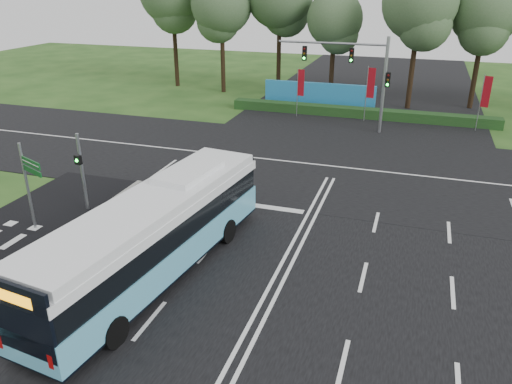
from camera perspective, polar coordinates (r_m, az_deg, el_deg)
ground at (r=20.70m, az=2.97°, el=-8.22°), size 120.00×120.00×0.00m
road_main at (r=20.69m, az=2.97°, el=-8.18°), size 20.00×120.00×0.04m
road_cross at (r=31.33m, az=8.81°, el=2.89°), size 120.00×14.00×0.05m
kerb_strip at (r=22.94m, az=-24.58°, el=-6.99°), size 0.25×18.00×0.12m
city_bus at (r=19.43m, az=-11.56°, el=-4.81°), size 4.13×12.75×3.60m
pedestrian_signal at (r=25.80m, az=-19.33°, el=2.42°), size 0.35×0.44×4.01m
street_sign at (r=24.27m, az=-24.50°, el=1.43°), size 1.53×0.70×4.20m
banner_flag_left at (r=42.09m, az=5.06°, el=12.05°), size 0.59×0.12×4.03m
banner_flag_mid at (r=41.38m, az=12.87°, el=11.71°), size 0.65×0.17×4.42m
banner_flag_right at (r=41.27m, az=24.69°, el=10.05°), size 0.61×0.26×4.29m
traffic_light_gantry at (r=38.31m, az=11.84°, el=13.61°), size 8.41×0.28×7.00m
hedge at (r=43.09m, az=11.77°, el=8.85°), size 22.00×1.20×0.80m
blue_hoarding at (r=45.92m, az=7.21°, el=10.93°), size 10.00×0.30×2.20m
eucalyptus_row at (r=48.64m, az=11.80°, el=20.33°), size 48.00×10.00×12.88m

